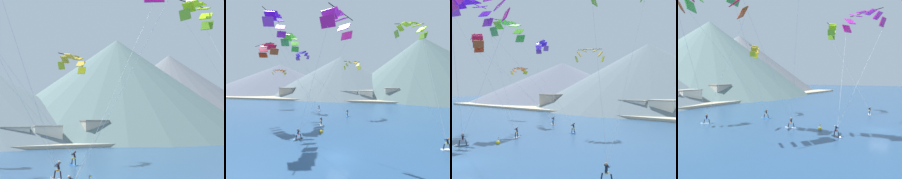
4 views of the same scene
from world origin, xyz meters
TOP-DOWN VIEW (x-y plane):
  - kitesurfer_mid_center at (-1.77, 20.22)m, footprint 0.74×1.78m
  - kitesurfer_far_left at (-5.95, 11.91)m, footprint 1.13×1.74m
  - parafoil_kite_far_right at (10.51, 11.81)m, footprint 5.80×8.96m
  - parafoil_kite_distant_low_drift at (-0.92, 23.54)m, footprint 4.57×3.68m
  - shoreline_strip at (0.00, 48.59)m, footprint 180.00×10.00m
  - shore_building_harbour_front at (13.23, 52.91)m, footprint 5.90×6.73m
  - shore_building_promenade_mid at (31.37, 53.37)m, footprint 7.49×6.52m
  - shore_building_quay_west at (-5.44, 51.75)m, footprint 7.59×4.45m
  - shore_building_old_town at (2.16, 52.94)m, footprint 6.09×7.02m
  - mountain_peak_central_summit at (35.25, 85.99)m, footprint 96.32×96.32m
  - mountain_peak_far_spur at (67.72, 99.37)m, footprint 96.96×96.96m

SIDE VIEW (x-z plane):
  - shoreline_strip at x=0.00m, z-range 0.00..0.70m
  - kitesurfer_far_left at x=-5.95m, z-range -0.37..1.34m
  - kitesurfer_mid_center at x=-1.77m, z-range -0.35..1.45m
  - shore_building_quay_west at x=-5.44m, z-range 0.01..4.25m
  - shore_building_old_town at x=2.16m, z-range 0.01..4.49m
  - shore_building_promenade_mid at x=31.37m, z-range 0.01..5.66m
  - shore_building_harbour_front at x=13.23m, z-range 0.01..5.66m
  - parafoil_kite_distant_low_drift at x=-0.92m, z-range 12.04..14.37m
  - mountain_peak_far_spur at x=67.72m, z-range 0.00..35.46m
  - mountain_peak_central_summit at x=35.25m, z-range 0.00..35.57m
  - parafoil_kite_far_right at x=10.51m, z-range 9.00..26.67m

